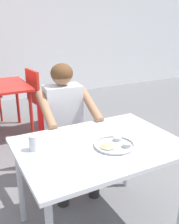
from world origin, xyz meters
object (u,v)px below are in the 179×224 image
object	(u,v)px
chair_red_right	(40,95)
diner_foreground	(66,117)
drinking_cup	(34,142)
table_foreground	(100,153)
chair_foreground	(60,130)
thali_tray	(115,145)

from	to	relation	value
chair_red_right	diner_foreground	bearing A→B (deg)	-97.86
drinking_cup	chair_red_right	size ratio (longest dim) A/B	0.12
table_foreground	diner_foreground	bearing A→B (deg)	87.47
drinking_cup	chair_foreground	xyz separation A→B (m)	(0.47, 0.77, -0.31)
table_foreground	chair_red_right	distance (m)	2.12
chair_foreground	chair_red_right	size ratio (longest dim) A/B	0.92
chair_foreground	diner_foreground	size ratio (longest dim) A/B	0.70
diner_foreground	table_foreground	bearing A→B (deg)	-92.53
table_foreground	diner_foreground	distance (m)	0.68
drinking_cup	chair_foreground	size ratio (longest dim) A/B	0.13
diner_foreground	chair_red_right	world-z (taller)	diner_foreground
drinking_cup	diner_foreground	size ratio (longest dim) A/B	0.09
chair_foreground	drinking_cup	bearing A→B (deg)	-121.66
diner_foreground	chair_red_right	size ratio (longest dim) A/B	1.32
thali_tray	chair_red_right	size ratio (longest dim) A/B	0.32
diner_foreground	chair_red_right	distance (m)	1.45
thali_tray	chair_foreground	xyz separation A→B (m)	(-0.03, 0.97, -0.27)
table_foreground	diner_foreground	size ratio (longest dim) A/B	0.96
thali_tray	diner_foreground	size ratio (longest dim) A/B	0.24
chair_red_right	thali_tray	bearing A→B (deg)	-94.06
table_foreground	chair_foreground	world-z (taller)	chair_foreground
thali_tray	chair_red_right	distance (m)	2.19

